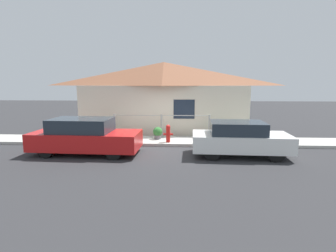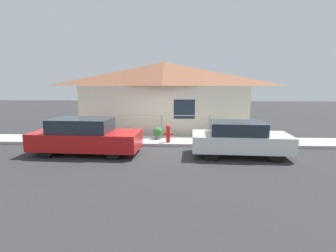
{
  "view_description": "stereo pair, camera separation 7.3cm",
  "coord_description": "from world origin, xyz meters",
  "px_view_note": "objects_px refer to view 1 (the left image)",
  "views": [
    {
      "loc": [
        1.03,
        -11.45,
        2.85
      ],
      "look_at": [
        0.4,
        0.3,
        0.9
      ],
      "focal_mm": 28.0,
      "sensor_mm": 36.0,
      "label": 1
    },
    {
      "loc": [
        1.1,
        -11.44,
        2.85
      ],
      "look_at": [
        0.4,
        0.3,
        0.9
      ],
      "focal_mm": 28.0,
      "sensor_mm": 36.0,
      "label": 2
    }
  ],
  "objects_px": {
    "car_left": "(85,136)",
    "car_right": "(240,139)",
    "potted_plant_corner": "(226,132)",
    "fire_hydrant": "(168,133)",
    "potted_plant_by_fence": "(106,130)",
    "potted_plant_near_hydrant": "(158,133)"
  },
  "relations": [
    {
      "from": "car_left",
      "to": "car_right",
      "type": "xyz_separation_m",
      "value": [
        6.15,
        -0.0,
        -0.02
      ]
    },
    {
      "from": "car_left",
      "to": "potted_plant_corner",
      "type": "xyz_separation_m",
      "value": [
        6.03,
        2.45,
        -0.23
      ]
    },
    {
      "from": "car_left",
      "to": "potted_plant_corner",
      "type": "distance_m",
      "value": 6.51
    },
    {
      "from": "fire_hydrant",
      "to": "potted_plant_by_fence",
      "type": "distance_m",
      "value": 3.32
    },
    {
      "from": "fire_hydrant",
      "to": "car_left",
      "type": "bearing_deg",
      "value": -152.75
    },
    {
      "from": "potted_plant_by_fence",
      "to": "potted_plant_corner",
      "type": "distance_m",
      "value": 5.95
    },
    {
      "from": "potted_plant_corner",
      "to": "potted_plant_by_fence",
      "type": "bearing_deg",
      "value": 177.95
    },
    {
      "from": "car_right",
      "to": "potted_plant_by_fence",
      "type": "bearing_deg",
      "value": 158.29
    },
    {
      "from": "potted_plant_corner",
      "to": "fire_hydrant",
      "type": "bearing_deg",
      "value": -164.52
    },
    {
      "from": "fire_hydrant",
      "to": "potted_plant_corner",
      "type": "distance_m",
      "value": 2.87
    },
    {
      "from": "potted_plant_near_hydrant",
      "to": "potted_plant_corner",
      "type": "relative_size",
      "value": 0.97
    },
    {
      "from": "potted_plant_corner",
      "to": "car_left",
      "type": "bearing_deg",
      "value": -157.91
    },
    {
      "from": "potted_plant_by_fence",
      "to": "car_right",
      "type": "bearing_deg",
      "value": -23.66
    },
    {
      "from": "car_right",
      "to": "potted_plant_near_hydrant",
      "type": "bearing_deg",
      "value": 148.07
    },
    {
      "from": "car_right",
      "to": "potted_plant_by_fence",
      "type": "height_order",
      "value": "car_right"
    },
    {
      "from": "car_right",
      "to": "potted_plant_corner",
      "type": "bearing_deg",
      "value": 94.89
    },
    {
      "from": "potted_plant_by_fence",
      "to": "potted_plant_corner",
      "type": "height_order",
      "value": "potted_plant_by_fence"
    },
    {
      "from": "potted_plant_by_fence",
      "to": "potted_plant_corner",
      "type": "bearing_deg",
      "value": -2.05
    },
    {
      "from": "car_left",
      "to": "potted_plant_near_hydrant",
      "type": "xyz_separation_m",
      "value": [
        2.72,
        2.31,
        -0.26
      ]
    },
    {
      "from": "car_left",
      "to": "potted_plant_by_fence",
      "type": "height_order",
      "value": "car_left"
    },
    {
      "from": "car_right",
      "to": "potted_plant_corner",
      "type": "relative_size",
      "value": 6.21
    },
    {
      "from": "car_right",
      "to": "potted_plant_near_hydrant",
      "type": "relative_size",
      "value": 6.42
    }
  ]
}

